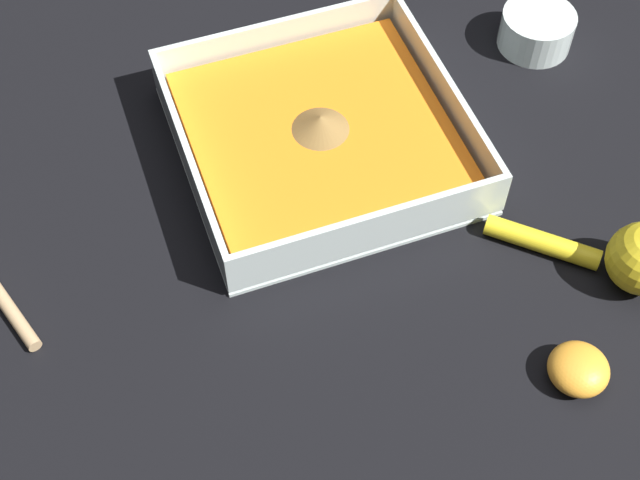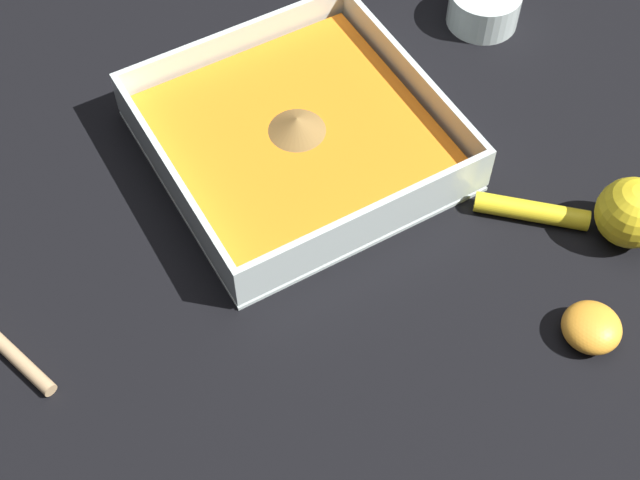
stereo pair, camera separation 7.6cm
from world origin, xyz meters
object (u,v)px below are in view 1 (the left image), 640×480
lemon_half (578,369)px  lemon_squeezer (630,256)px  spice_bowl (536,31)px  square_dish (320,138)px

lemon_half → lemon_squeezer: bearing=-49.7°
spice_bowl → lemon_half: bearing=157.3°
spice_bowl → lemon_half: 0.39m
square_dish → lemon_squeezer: 0.30m
lemon_squeezer → lemon_half: (-0.07, 0.09, -0.02)m
spice_bowl → lemon_squeezer: size_ratio=0.56×
square_dish → spice_bowl: square_dish is taller
square_dish → lemon_half: square_dish is taller
lemon_squeezer → lemon_half: size_ratio=2.75×
lemon_squeezer → lemon_half: bearing=-97.1°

